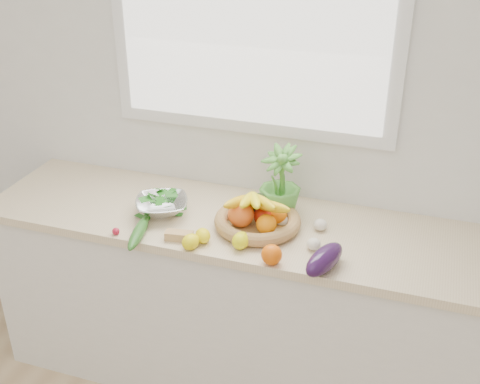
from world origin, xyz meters
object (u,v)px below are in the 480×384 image
(fruit_basket, at_px, (257,216))
(colander_with_spinach, at_px, (162,202))
(eggplant, at_px, (324,259))
(cucumber, at_px, (139,233))
(apple, at_px, (264,216))
(potted_herb, at_px, (280,182))

(fruit_basket, height_order, colander_with_spinach, fruit_basket)
(eggplant, distance_m, cucumber, 0.78)
(apple, xyz_separation_m, eggplant, (0.31, -0.25, 0.00))
(apple, xyz_separation_m, potted_herb, (0.04, 0.12, 0.11))
(cucumber, bearing_deg, colander_with_spinach, 87.55)
(cucumber, distance_m, fruit_basket, 0.50)
(apple, relative_size, eggplant, 0.38)
(apple, distance_m, fruit_basket, 0.04)
(cucumber, xyz_separation_m, fruit_basket, (0.44, 0.24, 0.03))
(eggplant, bearing_deg, potted_herb, 126.79)
(eggplant, bearing_deg, apple, 141.52)
(eggplant, distance_m, colander_with_spinach, 0.79)
(eggplant, height_order, cucumber, eggplant)
(apple, xyz_separation_m, fruit_basket, (-0.02, -0.03, 0.01))
(eggplant, xyz_separation_m, potted_herb, (-0.28, 0.37, 0.11))
(fruit_basket, bearing_deg, cucumber, -151.60)
(apple, distance_m, cucumber, 0.54)
(eggplant, distance_m, potted_herb, 0.48)
(apple, bearing_deg, fruit_basket, -128.97)
(potted_herb, bearing_deg, cucumber, -142.27)
(apple, xyz_separation_m, colander_with_spinach, (-0.46, -0.06, 0.02))
(apple, bearing_deg, eggplant, -38.48)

